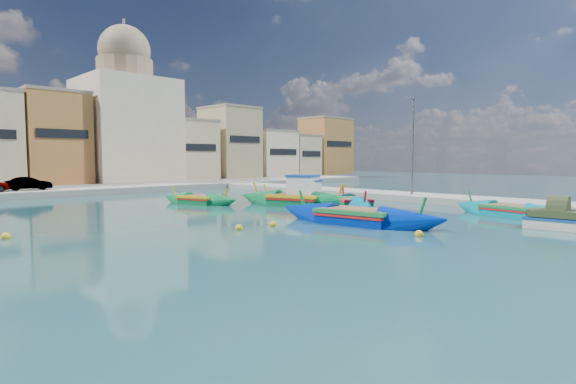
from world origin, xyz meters
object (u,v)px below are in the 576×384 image
luzzu_cyan_mid (353,204)px  luzzu_green (199,201)px  quay_street_lamp (412,145)px  tender_near (558,220)px  luzzu_blue_cabin (297,200)px  luzzu_blue_south (357,218)px  luzzu_cyan_south (510,212)px  luzzu_turquoise_cabin (301,200)px  church_block (126,116)px

luzzu_cyan_mid → luzzu_green: luzzu_cyan_mid is taller
luzzu_cyan_mid → quay_street_lamp: bearing=-0.9°
luzzu_green → tender_near: luzzu_green is taller
luzzu_green → tender_near: bearing=-75.0°
luzzu_blue_cabin → luzzu_blue_south: (-4.12, -8.39, -0.12)m
luzzu_cyan_south → tender_near: 4.62m
quay_street_lamp → luzzu_turquoise_cabin: quay_street_lamp is taller
luzzu_green → luzzu_cyan_south: 20.47m
luzzu_cyan_mid → luzzu_blue_south: (-5.75, -4.67, 0.04)m
luzzu_turquoise_cabin → luzzu_cyan_south: 13.42m
luzzu_cyan_mid → luzzu_blue_south: size_ratio=0.77×
church_block → quay_street_lamp: church_block is taller
church_block → quay_street_lamp: (7.44, -34.00, -4.07)m
luzzu_cyan_mid → luzzu_green: (-5.98, 9.42, -0.02)m
luzzu_cyan_mid → luzzu_cyan_south: (3.04, -8.96, -0.01)m
luzzu_cyan_south → luzzu_blue_south: bearing=154.0°
luzzu_turquoise_cabin → luzzu_blue_south: 9.70m
luzzu_blue_cabin → luzzu_blue_south: 9.35m
luzzu_blue_south → luzzu_cyan_south: 9.78m
luzzu_cyan_mid → luzzu_cyan_south: size_ratio=1.02×
luzzu_green → luzzu_blue_south: bearing=-89.1°
quay_street_lamp → luzzu_blue_cabin: size_ratio=0.84×
church_block → luzzu_blue_cabin: 31.24m
church_block → tender_near: bearing=-90.0°
church_block → tender_near: church_block is taller
quay_street_lamp → luzzu_green: 16.82m
quay_street_lamp → luzzu_turquoise_cabin: bearing=154.7°
luzzu_cyan_south → luzzu_blue_cabin: bearing=110.2°
quay_street_lamp → luzzu_blue_cabin: (-8.88, 3.84, -3.93)m
quay_street_lamp → luzzu_cyan_mid: bearing=179.1°
church_block → luzzu_cyan_mid: bearing=-89.7°
luzzu_green → luzzu_blue_south: luzzu_blue_south is taller
luzzu_cyan_mid → tender_near: (-0.18, -12.27, 0.17)m
church_block → luzzu_blue_cabin: church_block is taller
luzzu_blue_cabin → tender_near: size_ratio=3.28×
quay_street_lamp → luzzu_cyan_south: size_ratio=1.08×
luzzu_blue_cabin → luzzu_cyan_mid: 4.07m
church_block → luzzu_cyan_mid: (0.19, -33.88, -8.16)m
luzzu_turquoise_cabin → luzzu_green: bearing=131.3°
luzzu_cyan_mid → luzzu_green: bearing=122.4°
church_block → luzzu_blue_south: church_block is taller
church_block → luzzu_cyan_mid: 34.85m
luzzu_turquoise_cabin → luzzu_cyan_mid: bearing=-74.5°
church_block → luzzu_blue_south: size_ratio=1.96×
luzzu_blue_cabin → luzzu_cyan_mid: luzzu_blue_cabin is taller
luzzu_cyan_mid → tender_near: luzzu_cyan_mid is taller
luzzu_cyan_south → luzzu_green: bearing=116.1°
luzzu_turquoise_cabin → luzzu_blue_south: (-4.69, -8.49, -0.05)m
quay_street_lamp → luzzu_cyan_south: bearing=-115.5°
quay_street_lamp → luzzu_cyan_mid: (-7.25, 0.12, -4.09)m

